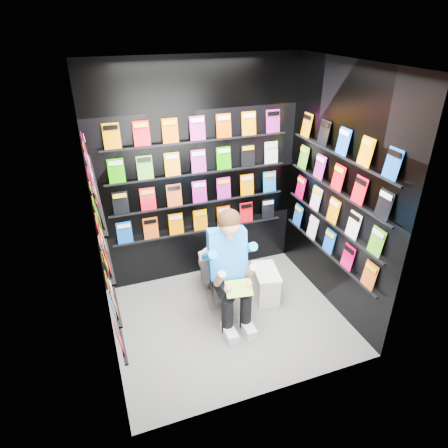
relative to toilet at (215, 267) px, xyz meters
name	(u,v)px	position (x,y,z in m)	size (l,w,h in m)	color
floor	(229,320)	(-0.02, -0.50, -0.37)	(2.40, 2.40, 0.00)	slate
ceiling	(231,64)	(-0.02, -0.50, 2.23)	(2.40, 2.40, 0.00)	white
wall_back	(198,176)	(-0.02, 0.50, 0.93)	(2.40, 0.04, 2.60)	black
wall_front	(279,270)	(-0.02, -1.50, 0.93)	(2.40, 0.04, 2.60)	black
wall_left	(97,234)	(-1.22, -0.50, 0.93)	(0.04, 2.00, 2.60)	black
wall_right	(338,195)	(1.18, -0.50, 0.93)	(0.04, 2.00, 2.60)	black
comics_back	(199,177)	(-0.02, 0.47, 0.94)	(2.10, 0.06, 1.37)	#D8571A
comics_left	(101,233)	(-1.19, -0.50, 0.94)	(0.06, 1.70, 1.37)	#D8571A
comics_right	(336,195)	(1.15, -0.50, 0.94)	(0.06, 1.70, 1.37)	#D8571A
toilet	(215,267)	(0.00, 0.00, 0.00)	(0.42, 0.75, 0.73)	white
longbox	(266,285)	(0.53, -0.27, -0.21)	(0.24, 0.43, 0.32)	white
longbox_lid	(266,272)	(0.53, -0.27, -0.03)	(0.26, 0.45, 0.03)	white
reader	(226,254)	(0.00, -0.38, 0.41)	(0.52, 0.77, 1.41)	#1785F1
held_comic	(239,288)	(0.00, -0.73, 0.21)	(0.26, 0.01, 0.18)	green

